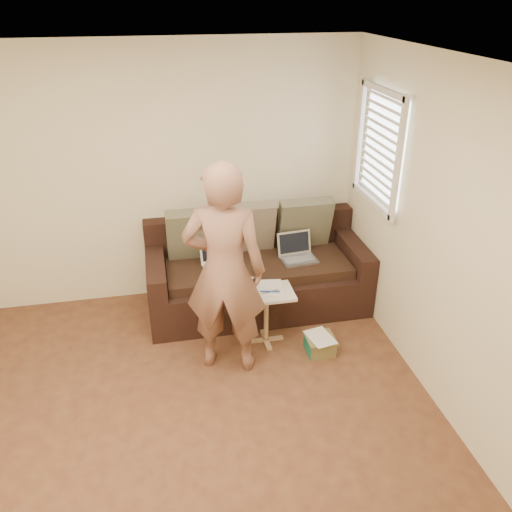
# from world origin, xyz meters

# --- Properties ---
(floor) EXTENTS (4.50, 4.50, 0.00)m
(floor) POSITION_xyz_m (0.00, 0.00, 0.00)
(floor) COLOR #512B1E
(floor) RESTS_ON ground
(ceiling) EXTENTS (4.50, 4.50, 0.00)m
(ceiling) POSITION_xyz_m (0.00, 0.00, 2.60)
(ceiling) COLOR white
(ceiling) RESTS_ON wall_back
(wall_back) EXTENTS (4.00, 0.00, 4.00)m
(wall_back) POSITION_xyz_m (0.00, 2.25, 1.30)
(wall_back) COLOR beige
(wall_back) RESTS_ON ground
(wall_right) EXTENTS (0.00, 4.50, 4.50)m
(wall_right) POSITION_xyz_m (2.00, 0.00, 1.30)
(wall_right) COLOR beige
(wall_right) RESTS_ON ground
(window_blinds) EXTENTS (0.12, 0.88, 1.08)m
(window_blinds) POSITION_xyz_m (1.95, 1.50, 1.70)
(window_blinds) COLOR white
(window_blinds) RESTS_ON wall_right
(sofa) EXTENTS (2.20, 0.95, 0.85)m
(sofa) POSITION_xyz_m (0.89, 1.77, 0.42)
(sofa) COLOR black
(sofa) RESTS_ON ground
(pillow_left) EXTENTS (0.55, 0.29, 0.57)m
(pillow_left) POSITION_xyz_m (0.29, 1.97, 0.79)
(pillow_left) COLOR #52523C
(pillow_left) RESTS_ON sofa
(pillow_mid) EXTENTS (0.55, 0.27, 0.57)m
(pillow_mid) POSITION_xyz_m (0.84, 2.02, 0.79)
(pillow_mid) COLOR #726752
(pillow_mid) RESTS_ON sofa
(pillow_right) EXTENTS (0.55, 0.28, 0.57)m
(pillow_right) POSITION_xyz_m (1.44, 2.01, 0.79)
(pillow_right) COLOR #52523C
(pillow_right) RESTS_ON sofa
(laptop_silver) EXTENTS (0.38, 0.29, 0.24)m
(laptop_silver) POSITION_xyz_m (1.31, 1.71, 0.52)
(laptop_silver) COLOR #B7BABC
(laptop_silver) RESTS_ON sofa
(laptop_white) EXTENTS (0.41, 0.34, 0.26)m
(laptop_white) POSITION_xyz_m (0.53, 1.73, 0.52)
(laptop_white) COLOR white
(laptop_white) RESTS_ON sofa
(person) EXTENTS (0.79, 0.64, 1.87)m
(person) POSITION_xyz_m (0.44, 0.90, 0.94)
(person) COLOR #8E594D
(person) RESTS_ON ground
(side_table) EXTENTS (0.49, 0.34, 0.54)m
(side_table) POSITION_xyz_m (0.84, 1.15, 0.27)
(side_table) COLOR silver
(side_table) RESTS_ON ground
(drinking_glass) EXTENTS (0.07, 0.07, 0.12)m
(drinking_glass) POSITION_xyz_m (0.70, 1.22, 0.60)
(drinking_glass) COLOR silver
(drinking_glass) RESTS_ON side_table
(scissors) EXTENTS (0.20, 0.16, 0.02)m
(scissors) POSITION_xyz_m (0.87, 1.13, 0.55)
(scissors) COLOR silver
(scissors) RESTS_ON side_table
(paper_on_table) EXTENTS (0.25, 0.33, 0.00)m
(paper_on_table) POSITION_xyz_m (0.90, 1.21, 0.54)
(paper_on_table) COLOR white
(paper_on_table) RESTS_ON side_table
(striped_box) EXTENTS (0.26, 0.26, 0.16)m
(striped_box) POSITION_xyz_m (1.29, 0.88, 0.08)
(striped_box) COLOR #C55D1D
(striped_box) RESTS_ON ground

